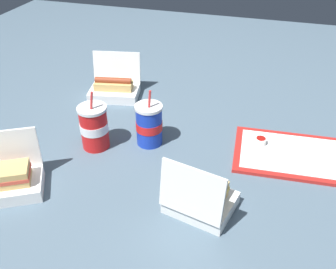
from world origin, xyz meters
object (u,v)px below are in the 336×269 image
at_px(food_tray, 290,155).
at_px(clamshell_hotdog_left, 114,88).
at_px(plastic_fork, 263,139).
at_px(soda_cup_front, 94,127).
at_px(clamshell_sandwich_front, 200,197).
at_px(clamshell_sandwich_right, 7,179).
at_px(soda_cup_back, 149,125).
at_px(ketchup_cup, 261,141).

distance_m(food_tray, clamshell_hotdog_left, 0.77).
distance_m(plastic_fork, soda_cup_front, 0.59).
bearing_deg(plastic_fork, clamshell_sandwich_front, -98.72).
relative_size(food_tray, plastic_fork, 3.52).
xyz_separation_m(food_tray, soda_cup_front, (-0.65, -0.13, 0.07)).
height_order(clamshell_sandwich_right, soda_cup_back, soda_cup_back).
distance_m(food_tray, soda_cup_front, 0.67).
distance_m(clamshell_hotdog_left, soda_cup_front, 0.37).
height_order(ketchup_cup, plastic_fork, ketchup_cup).
height_order(clamshell_hotdog_left, soda_cup_front, soda_cup_front).
height_order(food_tray, ketchup_cup, ketchup_cup).
bearing_deg(clamshell_sandwich_front, soda_cup_front, 154.53).
bearing_deg(clamshell_hotdog_left, food_tray, -17.04).
height_order(ketchup_cup, clamshell_sandwich_front, clamshell_sandwich_front).
relative_size(food_tray, soda_cup_back, 1.84).
bearing_deg(clamshell_sandwich_front, food_tray, 53.89).
relative_size(clamshell_sandwich_right, clamshell_hotdog_left, 1.06).
bearing_deg(plastic_fork, soda_cup_front, -149.53).
relative_size(clamshell_sandwich_front, clamshell_sandwich_right, 0.85).
height_order(food_tray, plastic_fork, plastic_fork).
xyz_separation_m(clamshell_sandwich_right, soda_cup_back, (0.32, 0.36, 0.03)).
xyz_separation_m(food_tray, clamshell_sandwich_front, (-0.24, -0.33, 0.04)).
relative_size(food_tray, clamshell_hotdog_left, 1.68).
distance_m(clamshell_sandwich_front, clamshell_sandwich_right, 0.57).
distance_m(clamshell_sandwich_front, clamshell_hotdog_left, 0.74).
bearing_deg(food_tray, clamshell_sandwich_front, -126.11).
bearing_deg(plastic_fork, soda_cup_back, -151.67).
relative_size(plastic_fork, clamshell_hotdog_left, 0.48).
xyz_separation_m(clamshell_sandwich_front, soda_cup_front, (-0.41, 0.20, 0.03)).
bearing_deg(food_tray, soda_cup_front, -168.67).
bearing_deg(soda_cup_back, clamshell_hotdog_left, 131.95).
relative_size(ketchup_cup, clamshell_hotdog_left, 0.17).
bearing_deg(soda_cup_front, ketchup_cup, 15.70).
bearing_deg(clamshell_sandwich_right, food_tray, 27.35).
xyz_separation_m(food_tray, clamshell_sandwich_right, (-0.80, -0.41, 0.04)).
bearing_deg(soda_cup_front, plastic_fork, 18.29).
relative_size(food_tray, ketchup_cup, 9.67).
height_order(ketchup_cup, clamshell_hotdog_left, clamshell_hotdog_left).
height_order(food_tray, clamshell_sandwich_right, clamshell_sandwich_right).
xyz_separation_m(clamshell_sandwich_front, clamshell_sandwich_right, (-0.56, -0.09, -0.00)).
relative_size(food_tray, soda_cup_front, 1.78).
relative_size(ketchup_cup, soda_cup_back, 0.19).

